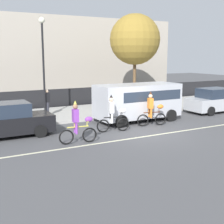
% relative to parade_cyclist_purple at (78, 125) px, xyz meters
% --- Properties ---
extents(ground_plane, '(80.00, 80.00, 0.00)m').
position_rel_parade_cyclist_purple_xyz_m(ground_plane, '(3.65, 0.05, -0.84)').
color(ground_plane, '#4C4C4F').
extents(road_centre_line, '(36.00, 0.14, 0.01)m').
position_rel_parade_cyclist_purple_xyz_m(road_centre_line, '(3.65, -0.45, -0.84)').
color(road_centre_line, beige).
rests_on(road_centre_line, ground).
extents(sidewalk_curb, '(60.00, 5.00, 0.15)m').
position_rel_parade_cyclist_purple_xyz_m(sidewalk_curb, '(3.65, 6.55, -0.77)').
color(sidewalk_curb, '#ADAAA3').
rests_on(sidewalk_curb, ground).
extents(fence_line, '(40.00, 0.08, 1.40)m').
position_rel_parade_cyclist_purple_xyz_m(fence_line, '(3.65, 9.45, -0.14)').
color(fence_line, black).
rests_on(fence_line, ground).
extents(building_backdrop, '(28.00, 8.00, 7.25)m').
position_rel_parade_cyclist_purple_xyz_m(building_backdrop, '(2.06, 18.05, 2.78)').
color(building_backdrop, '#B2A899').
rests_on(building_backdrop, ground).
extents(parade_cyclist_purple, '(1.72, 0.51, 1.92)m').
position_rel_parade_cyclist_purple_xyz_m(parade_cyclist_purple, '(0.00, 0.00, 0.00)').
color(parade_cyclist_purple, black).
rests_on(parade_cyclist_purple, ground).
extents(parade_cyclist_zebra, '(1.70, 0.55, 1.92)m').
position_rel_parade_cyclist_purple_xyz_m(parade_cyclist_zebra, '(2.39, 1.13, 0.00)').
color(parade_cyclist_zebra, black).
rests_on(parade_cyclist_zebra, ground).
extents(parade_cyclist_orange, '(1.70, 0.55, 1.92)m').
position_rel_parade_cyclist_purple_xyz_m(parade_cyclist_orange, '(4.91, 1.30, 0.00)').
color(parade_cyclist_orange, black).
rests_on(parade_cyclist_orange, ground).
extents(parked_van_silver, '(5.00, 2.22, 2.18)m').
position_rel_parade_cyclist_purple_xyz_m(parked_van_silver, '(4.98, 2.75, 0.44)').
color(parked_van_silver, silver).
rests_on(parked_van_silver, ground).
extents(parked_car_silver, '(4.10, 1.92, 1.64)m').
position_rel_parade_cyclist_purple_xyz_m(parked_car_silver, '(11.17, 2.69, -0.06)').
color(parked_car_silver, '#B7BABF').
rests_on(parked_car_silver, ground).
extents(parked_car_black, '(4.10, 1.92, 1.64)m').
position_rel_parade_cyclist_purple_xyz_m(parked_car_black, '(-2.48, 2.67, -0.06)').
color(parked_car_black, black).
rests_on(parked_car_black, ground).
extents(street_lamp_post, '(0.36, 0.36, 5.86)m').
position_rel_parade_cyclist_purple_xyz_m(street_lamp_post, '(0.32, 5.95, 3.15)').
color(street_lamp_post, black).
rests_on(street_lamp_post, sidewalk_curb).
extents(street_tree_near_lamp, '(3.87, 3.87, 6.82)m').
position_rel_parade_cyclist_purple_xyz_m(street_tree_near_lamp, '(8.24, 8.27, 4.18)').
color(street_tree_near_lamp, brown).
rests_on(street_tree_near_lamp, sidewalk_curb).
extents(pedestrian_onlooker, '(0.32, 0.20, 1.62)m').
position_rel_parade_cyclist_purple_xyz_m(pedestrian_onlooker, '(0.50, 6.10, 0.17)').
color(pedestrian_onlooker, '#33333D').
rests_on(pedestrian_onlooker, sidewalk_curb).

